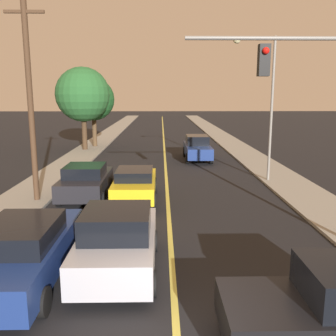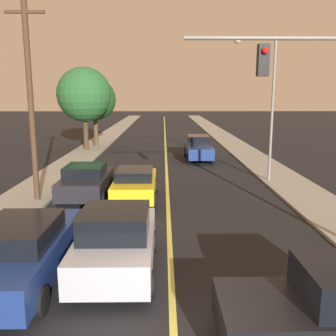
# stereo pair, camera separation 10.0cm
# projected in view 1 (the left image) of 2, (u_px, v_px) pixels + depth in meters

# --- Properties ---
(road_surface) EXTENTS (10.20, 80.00, 0.01)m
(road_surface) POSITION_uv_depth(u_px,v_px,m) (164.00, 136.00, 41.76)
(road_surface) COLOR black
(road_surface) RESTS_ON ground
(sidewalk_left) EXTENTS (2.50, 80.00, 0.12)m
(sidewalk_left) POSITION_uv_depth(u_px,v_px,m) (107.00, 136.00, 41.63)
(sidewalk_left) COLOR gray
(sidewalk_left) RESTS_ON ground
(sidewalk_right) EXTENTS (2.50, 80.00, 0.12)m
(sidewalk_right) POSITION_uv_depth(u_px,v_px,m) (220.00, 136.00, 41.87)
(sidewalk_right) COLOR gray
(sidewalk_right) RESTS_ON ground
(car_near_lane_front) EXTENTS (2.05, 4.14, 1.74)m
(car_near_lane_front) POSITION_uv_depth(u_px,v_px,m) (118.00, 241.00, 9.75)
(car_near_lane_front) COLOR #A5A8B2
(car_near_lane_front) RESTS_ON ground
(car_near_lane_second) EXTENTS (1.87, 4.23, 1.46)m
(car_near_lane_second) POSITION_uv_depth(u_px,v_px,m) (135.00, 184.00, 16.28)
(car_near_lane_second) COLOR gold
(car_near_lane_second) RESTS_ON ground
(car_outer_lane_front) EXTENTS (1.98, 4.99, 1.61)m
(car_outer_lane_front) POSITION_uv_depth(u_px,v_px,m) (24.00, 251.00, 9.22)
(car_outer_lane_front) COLOR navy
(car_outer_lane_front) RESTS_ON ground
(car_outer_lane_second) EXTENTS (2.03, 4.14, 1.53)m
(car_outer_lane_second) POSITION_uv_depth(u_px,v_px,m) (86.00, 181.00, 16.80)
(car_outer_lane_second) COLOR black
(car_outer_lane_second) RESTS_ON ground
(car_far_oncoming) EXTENTS (1.84, 4.79, 1.75)m
(car_far_oncoming) POSITION_uv_depth(u_px,v_px,m) (197.00, 148.00, 26.60)
(car_far_oncoming) COLOR navy
(car_far_oncoming) RESTS_ON ground
(traffic_signal_mast) EXTENTS (5.19, 0.42, 6.32)m
(traffic_signal_mast) POSITION_uv_depth(u_px,v_px,m) (316.00, 101.00, 11.06)
(traffic_signal_mast) COLOR slate
(traffic_signal_mast) RESTS_ON ground
(streetlamp_right) EXTENTS (2.18, 0.36, 7.36)m
(streetlamp_right) POSITION_uv_depth(u_px,v_px,m) (263.00, 90.00, 19.14)
(streetlamp_right) COLOR slate
(streetlamp_right) RESTS_ON ground
(utility_pole_left) EXTENTS (1.60, 0.24, 8.31)m
(utility_pole_left) POSITION_uv_depth(u_px,v_px,m) (30.00, 99.00, 15.45)
(utility_pole_left) COLOR #422D1E
(utility_pole_left) RESTS_ON ground
(tree_left_near) EXTENTS (3.65, 3.65, 5.91)m
(tree_left_near) POSITION_uv_depth(u_px,v_px,m) (93.00, 99.00, 32.32)
(tree_left_near) COLOR #4C3823
(tree_left_near) RESTS_ON ground
(tree_left_far) EXTENTS (4.39, 4.39, 6.69)m
(tree_left_far) POSITION_uv_depth(u_px,v_px,m) (83.00, 95.00, 30.26)
(tree_left_far) COLOR #3D2B1C
(tree_left_far) RESTS_ON ground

